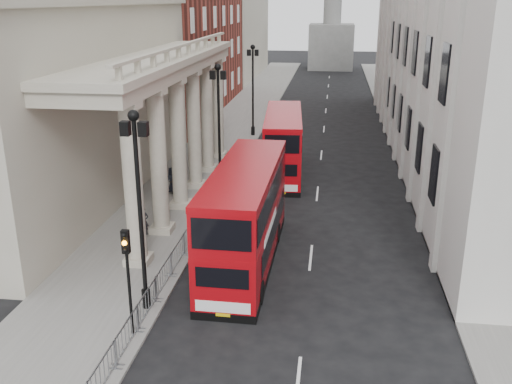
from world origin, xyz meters
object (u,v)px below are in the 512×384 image
lamp_post_south (139,199)px  bus_far (283,143)px  lamp_post_north (253,84)px  bus_near (245,214)px  pedestrian_c (172,180)px  lamp_post_mid (219,118)px  traffic_light (127,263)px  pedestrian_a (144,221)px  pedestrian_b (175,182)px

lamp_post_south → bus_far: bearing=79.0°
lamp_post_north → bus_near: size_ratio=0.74×
bus_far → pedestrian_c: (-6.88, -5.41, -1.42)m
lamp_post_mid → bus_near: bearing=-72.6°
lamp_post_south → bus_far: lamp_post_south is taller
traffic_light → pedestrian_a: 10.11m
bus_far → pedestrian_a: bus_far is taller
lamp_post_south → pedestrian_a: bearing=108.9°
lamp_post_south → lamp_post_north: bearing=90.0°
lamp_post_mid → lamp_post_north: 16.00m
lamp_post_mid → bus_far: lamp_post_mid is taller
bus_near → bus_far: (0.46, 15.10, -0.16)m
lamp_post_south → pedestrian_a: size_ratio=5.34×
bus_near → lamp_post_mid: bearing=108.1°
lamp_post_south → pedestrian_a: 8.87m
lamp_post_north → lamp_post_south: bearing=-90.0°
traffic_light → pedestrian_c: traffic_light is taller
lamp_post_south → pedestrian_b: 15.16m
lamp_post_north → pedestrian_a: (-2.56, -24.52, -4.01)m
pedestrian_a → pedestrian_b: bearing=87.7°
lamp_post_north → bus_far: 12.74m
lamp_post_mid → bus_near: lamp_post_mid is taller
bus_far → lamp_post_south: bearing=-105.2°
lamp_post_north → pedestrian_a: lamp_post_north is taller
pedestrian_b → lamp_post_mid: bearing=-162.0°
lamp_post_north → bus_far: bearing=-71.8°
traffic_light → bus_far: bearing=80.3°
lamp_post_north → bus_near: (3.43, -26.96, -2.37)m
lamp_post_mid → pedestrian_a: bearing=-106.8°
pedestrian_b → pedestrian_a: bearing=78.3°
lamp_post_south → pedestrian_a: (-2.56, 7.48, -4.01)m
pedestrian_a → bus_near: bearing=-25.8°
lamp_post_south → traffic_light: lamp_post_south is taller
traffic_light → bus_far: size_ratio=0.40×
pedestrian_c → lamp_post_south: bearing=-50.2°
pedestrian_b → pedestrian_c: bearing=-66.5°
bus_far → pedestrian_c: size_ratio=6.35×
lamp_post_north → bus_far: (3.90, -11.86, -2.53)m
lamp_post_mid → lamp_post_south: bearing=-90.0°
lamp_post_north → bus_far: size_ratio=0.78×
lamp_post_mid → pedestrian_c: size_ratio=4.92×
lamp_post_south → bus_near: lamp_post_south is taller
traffic_light → bus_far: 22.49m
lamp_post_south → bus_far: 20.66m
bus_far → traffic_light: bearing=-104.0°
lamp_post_south → lamp_post_mid: size_ratio=1.00×
pedestrian_b → lamp_post_north: bearing=-111.7°
bus_far → lamp_post_mid: bearing=-137.5°
pedestrian_b → pedestrian_c: (-0.27, 0.36, 0.06)m
lamp_post_mid → bus_far: size_ratio=0.78×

